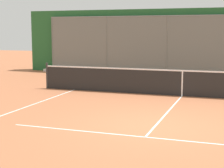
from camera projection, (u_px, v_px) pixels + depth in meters
The scene contains 4 objects.
ground_plane at pixel (155, 126), 9.16m from camera, with size 60.00×60.00×0.00m, color #A8603D.
court_line_markings at pixel (142, 141), 7.88m from camera, with size 8.73×10.12×0.01m.
fence_backdrop at pixel (201, 43), 19.23m from camera, with size 19.92×1.37×3.54m.
tennis_net at pixel (182, 83), 13.32m from camera, with size 11.22×0.09×1.07m.
Camera 1 is at (-1.89, 8.77, 2.36)m, focal length 58.56 mm.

